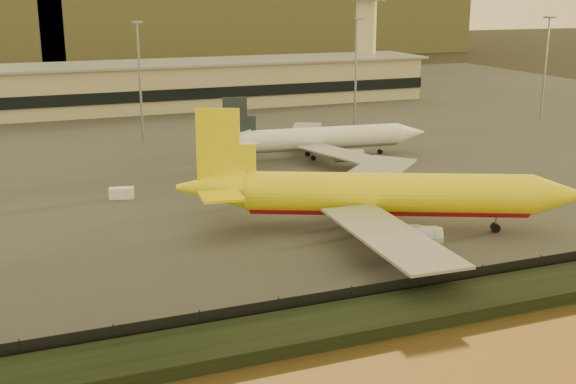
% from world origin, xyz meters
% --- Properties ---
extents(ground, '(900.00, 900.00, 0.00)m').
position_xyz_m(ground, '(0.00, 0.00, 0.00)').
color(ground, black).
rests_on(ground, ground).
extents(embankment, '(320.00, 7.00, 1.40)m').
position_xyz_m(embankment, '(0.00, -17.00, 0.70)').
color(embankment, black).
rests_on(embankment, ground).
extents(tarmac, '(320.00, 220.00, 0.20)m').
position_xyz_m(tarmac, '(0.00, 95.00, 0.10)').
color(tarmac, '#2D2D2D').
rests_on(tarmac, ground).
extents(perimeter_fence, '(300.00, 0.05, 2.20)m').
position_xyz_m(perimeter_fence, '(0.00, -13.00, 1.30)').
color(perimeter_fence, black).
rests_on(perimeter_fence, tarmac).
extents(terminal_building, '(202.00, 25.00, 12.60)m').
position_xyz_m(terminal_building, '(-14.52, 125.55, 6.25)').
color(terminal_building, tan).
rests_on(terminal_building, tarmac).
extents(control_tower, '(11.20, 11.20, 35.50)m').
position_xyz_m(control_tower, '(70.00, 131.00, 21.66)').
color(control_tower, tan).
rests_on(control_tower, tarmac).
extents(apron_light_masts, '(152.20, 12.20, 25.40)m').
position_xyz_m(apron_light_masts, '(15.00, 75.00, 15.70)').
color(apron_light_masts, slate).
rests_on(apron_light_masts, tarmac).
extents(dhl_cargo_jet, '(52.46, 49.71, 16.53)m').
position_xyz_m(dhl_cargo_jet, '(8.62, 7.94, 5.14)').
color(dhl_cargo_jet, yellow).
rests_on(dhl_cargo_jet, tarmac).
extents(white_narrowbody_jet, '(43.51, 42.23, 12.49)m').
position_xyz_m(white_narrowbody_jet, '(19.57, 51.51, 3.93)').
color(white_narrowbody_jet, white).
rests_on(white_narrowbody_jet, tarmac).
extents(gse_vehicle_yellow, '(4.49, 2.25, 1.97)m').
position_xyz_m(gse_vehicle_yellow, '(0.97, 26.32, 1.18)').
color(gse_vehicle_yellow, yellow).
rests_on(gse_vehicle_yellow, tarmac).
extents(gse_vehicle_white, '(4.05, 2.45, 1.70)m').
position_xyz_m(gse_vehicle_white, '(-21.46, 36.65, 1.05)').
color(gse_vehicle_white, white).
rests_on(gse_vehicle_white, tarmac).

